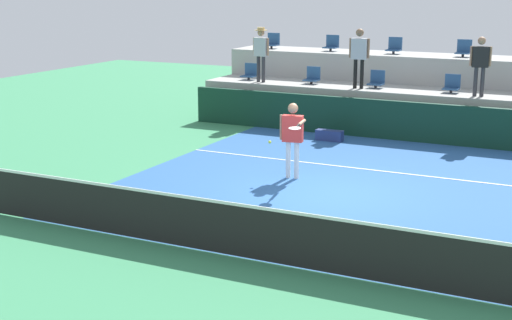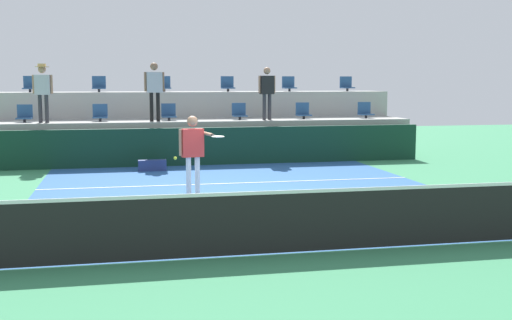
% 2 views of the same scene
% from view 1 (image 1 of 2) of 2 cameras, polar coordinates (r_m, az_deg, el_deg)
% --- Properties ---
extents(ground_plane, '(40.00, 40.00, 0.00)m').
position_cam_1_polar(ground_plane, '(15.56, 5.15, -2.64)').
color(ground_plane, '#388456').
extents(court_inner_paint, '(9.00, 10.00, 0.01)m').
position_cam_1_polar(court_inner_paint, '(16.47, 6.40, -1.75)').
color(court_inner_paint, '#285693').
rests_on(court_inner_paint, ground_plane).
extents(court_service_line, '(9.00, 0.06, 0.00)m').
position_cam_1_polar(court_service_line, '(17.75, 7.94, -0.64)').
color(court_service_line, white).
rests_on(court_service_line, ground_plane).
extents(tennis_net, '(10.48, 0.08, 1.07)m').
position_cam_1_polar(tennis_net, '(11.93, -1.77, -5.22)').
color(tennis_net, black).
rests_on(tennis_net, ground_plane).
extents(sponsor_backboard, '(13.00, 0.16, 1.10)m').
position_cam_1_polar(sponsor_backboard, '(21.01, 11.10, 2.99)').
color(sponsor_backboard, '#0F3323').
rests_on(sponsor_backboard, ground_plane).
extents(seating_tier_lower, '(13.00, 1.80, 1.25)m').
position_cam_1_polar(seating_tier_lower, '(22.23, 11.99, 3.73)').
color(seating_tier_lower, '#9E9E99').
rests_on(seating_tier_lower, ground_plane).
extents(seating_tier_upper, '(13.00, 1.80, 2.10)m').
position_cam_1_polar(seating_tier_upper, '(23.90, 13.13, 5.38)').
color(seating_tier_upper, '#9E9E99').
rests_on(seating_tier_upper, ground_plane).
extents(stadium_chair_lower_far_left, '(0.44, 0.40, 0.52)m').
position_cam_1_polar(stadium_chair_lower_far_left, '(23.89, -0.48, 6.74)').
color(stadium_chair_lower_far_left, '#2D2D33').
rests_on(stadium_chair_lower_far_left, seating_tier_lower).
extents(stadium_chair_lower_left, '(0.44, 0.40, 0.52)m').
position_cam_1_polar(stadium_chair_lower_left, '(23.01, 4.37, 6.43)').
color(stadium_chair_lower_left, '#2D2D33').
rests_on(stadium_chair_lower_left, seating_tier_lower).
extents(stadium_chair_lower_mid_left, '(0.44, 0.40, 0.52)m').
position_cam_1_polar(stadium_chair_lower_mid_left, '(22.34, 9.30, 6.07)').
color(stadium_chair_lower_mid_left, '#2D2D33').
rests_on(stadium_chair_lower_mid_left, seating_tier_lower).
extents(stadium_chair_lower_mid_right, '(0.44, 0.40, 0.52)m').
position_cam_1_polar(stadium_chair_lower_mid_right, '(21.81, 14.88, 5.61)').
color(stadium_chair_lower_mid_right, '#2D2D33').
rests_on(stadium_chair_lower_mid_right, seating_tier_lower).
extents(stadium_chair_upper_far_left, '(0.44, 0.40, 0.52)m').
position_cam_1_polar(stadium_chair_upper_far_left, '(25.43, 1.28, 9.09)').
color(stadium_chair_upper_far_left, '#2D2D33').
rests_on(stadium_chair_upper_far_left, seating_tier_upper).
extents(stadium_chair_upper_left, '(0.44, 0.40, 0.52)m').
position_cam_1_polar(stadium_chair_upper_left, '(24.61, 5.85, 8.87)').
color(stadium_chair_upper_left, '#2D2D33').
rests_on(stadium_chair_upper_left, seating_tier_upper).
extents(stadium_chair_upper_mid_left, '(0.44, 0.40, 0.52)m').
position_cam_1_polar(stadium_chair_upper_mid_left, '(23.97, 10.63, 8.58)').
color(stadium_chair_upper_mid_left, '#2D2D33').
rests_on(stadium_chair_upper_mid_left, seating_tier_upper).
extents(stadium_chair_upper_mid_right, '(0.44, 0.40, 0.52)m').
position_cam_1_polar(stadium_chair_upper_mid_right, '(23.48, 15.74, 8.20)').
color(stadium_chair_upper_mid_right, '#2D2D33').
rests_on(stadium_chair_upper_mid_right, seating_tier_upper).
extents(tennis_player, '(0.87, 1.17, 1.72)m').
position_cam_1_polar(tennis_player, '(16.49, 2.85, 2.11)').
color(tennis_player, white).
rests_on(tennis_player, ground_plane).
extents(spectator_with_hat, '(0.58, 0.44, 1.70)m').
position_cam_1_polar(spectator_with_hat, '(23.21, 0.39, 8.58)').
color(spectator_with_hat, '#2D2D33').
rests_on(spectator_with_hat, seating_tier_lower).
extents(spectator_in_white, '(0.61, 0.25, 1.75)m').
position_cam_1_polar(spectator_in_white, '(22.01, 7.97, 8.23)').
color(spectator_in_white, black).
rests_on(spectator_in_white, seating_tier_lower).
extents(spectator_in_grey, '(0.58, 0.27, 1.63)m').
position_cam_1_polar(spectator_in_grey, '(21.20, 16.93, 7.33)').
color(spectator_in_grey, '#2D2D33').
rests_on(spectator_in_grey, seating_tier_lower).
extents(tennis_ball, '(0.07, 0.07, 0.07)m').
position_cam_1_polar(tennis_ball, '(16.41, 1.07, 1.39)').
color(tennis_ball, '#CCE033').
extents(equipment_bag, '(0.76, 0.28, 0.30)m').
position_cam_1_polar(equipment_bag, '(20.71, 5.69, 1.90)').
color(equipment_bag, navy).
rests_on(equipment_bag, ground_plane).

